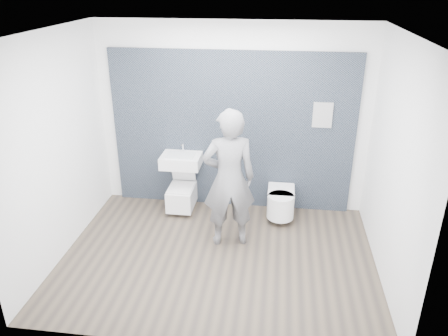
# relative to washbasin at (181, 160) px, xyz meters

# --- Properties ---
(ground) EXTENTS (4.00, 4.00, 0.00)m
(ground) POSITION_rel_washbasin_xyz_m (0.73, -1.22, -0.81)
(ground) COLOR #4F4335
(ground) RESTS_ON ground
(room_shell) EXTENTS (4.00, 4.00, 4.00)m
(room_shell) POSITION_rel_washbasin_xyz_m (0.73, -1.22, 0.93)
(room_shell) COLOR white
(room_shell) RESTS_ON ground
(tile_wall) EXTENTS (3.60, 0.06, 2.40)m
(tile_wall) POSITION_rel_washbasin_xyz_m (0.73, 0.25, -0.81)
(tile_wall) COLOR black
(tile_wall) RESTS_ON ground
(washbasin) EXTENTS (0.59, 0.44, 0.44)m
(washbasin) POSITION_rel_washbasin_xyz_m (0.00, 0.00, 0.00)
(washbasin) COLOR white
(washbasin) RESTS_ON ground
(toilet_square) EXTENTS (0.38, 0.55, 0.73)m
(toilet_square) POSITION_rel_washbasin_xyz_m (-0.00, -0.05, -0.56)
(toilet_square) COLOR white
(toilet_square) RESTS_ON ground
(toilet_rounded) EXTENTS (0.39, 0.67, 0.36)m
(toilet_rounded) POSITION_rel_washbasin_xyz_m (1.51, -0.12, -0.54)
(toilet_rounded) COLOR white
(toilet_rounded) RESTS_ON ground
(info_placard) EXTENTS (0.27, 0.03, 0.36)m
(info_placard) POSITION_rel_washbasin_xyz_m (2.03, 0.20, -0.81)
(info_placard) COLOR silver
(info_placard) RESTS_ON ground
(visitor) EXTENTS (0.78, 0.60, 1.89)m
(visitor) POSITION_rel_washbasin_xyz_m (0.82, -0.83, 0.13)
(visitor) COLOR gray
(visitor) RESTS_ON ground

